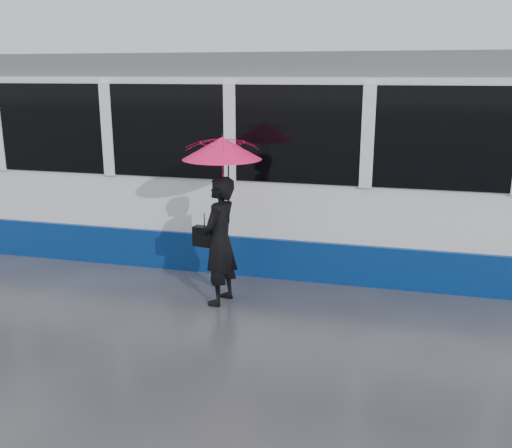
# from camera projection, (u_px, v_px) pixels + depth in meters

# --- Properties ---
(ground) EXTENTS (90.00, 90.00, 0.00)m
(ground) POSITION_uv_depth(u_px,v_px,m) (257.00, 310.00, 7.59)
(ground) COLOR #2E2E33
(ground) RESTS_ON ground
(rails) EXTENTS (34.00, 1.51, 0.02)m
(rails) POSITION_uv_depth(u_px,v_px,m) (293.00, 254.00, 9.92)
(rails) COLOR #3F3D38
(rails) RESTS_ON ground
(tram) EXTENTS (26.00, 2.56, 3.35)m
(tram) POSITION_uv_depth(u_px,v_px,m) (280.00, 160.00, 9.56)
(tram) COLOR white
(tram) RESTS_ON ground
(woman) EXTENTS (0.52, 0.70, 1.76)m
(woman) POSITION_uv_depth(u_px,v_px,m) (220.00, 241.00, 7.64)
(woman) COLOR black
(woman) RESTS_ON ground
(umbrella) EXTENTS (1.19, 1.19, 1.19)m
(umbrella) POSITION_uv_depth(u_px,v_px,m) (222.00, 164.00, 7.36)
(umbrella) COLOR #FF1550
(umbrella) RESTS_ON ground
(handbag) EXTENTS (0.33, 0.19, 0.45)m
(handbag) POSITION_uv_depth(u_px,v_px,m) (205.00, 236.00, 7.70)
(handbag) COLOR black
(handbag) RESTS_ON ground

